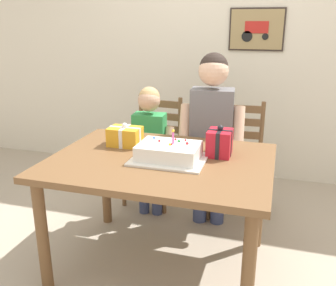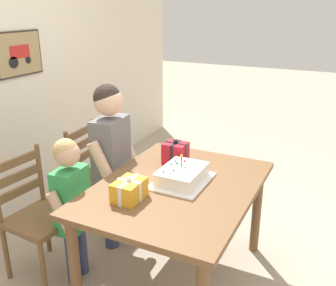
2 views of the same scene
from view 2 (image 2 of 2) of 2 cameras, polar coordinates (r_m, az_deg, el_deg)
ground_plane at (r=2.98m, az=1.25°, el=-19.38°), size 20.00×20.00×0.00m
dining_table at (r=2.61m, az=1.36°, el=-8.19°), size 1.34×1.00×0.75m
birthday_cake at (r=2.59m, az=2.10°, el=-4.83°), size 0.44×0.34×0.19m
gift_box_red_large at (r=2.37m, az=-5.80°, el=-6.98°), size 0.22×0.16×0.16m
gift_box_beside_cake at (r=2.87m, az=1.12°, el=-1.51°), size 0.15×0.17×0.20m
chair_left at (r=2.93m, az=-18.90°, el=-10.19°), size 0.45×0.45×0.92m
chair_right at (r=3.41m, az=-10.46°, el=-4.98°), size 0.44×0.44×0.92m
child_older at (r=2.99m, az=-8.43°, el=-1.21°), size 0.50×0.29×1.34m
child_younger at (r=2.71m, az=-14.17°, el=-7.85°), size 0.40×0.23×1.07m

